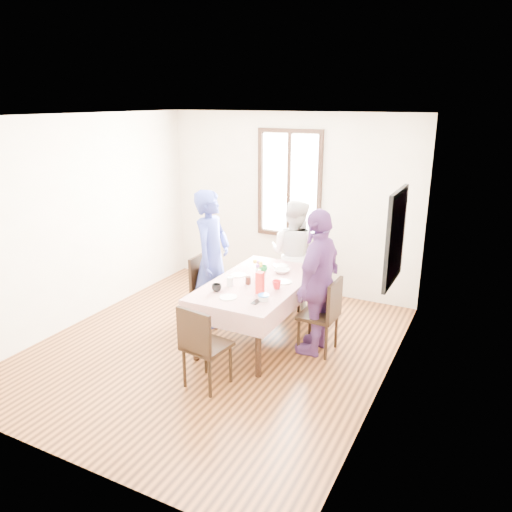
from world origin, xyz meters
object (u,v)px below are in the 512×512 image
object	(u,v)px
chair_near	(207,345)
person_left	(212,259)
dining_table	(258,311)
chair_right	(318,315)
chair_far	(294,276)
person_far	(294,255)
chair_left	(211,290)
person_right	(318,282)

from	to	relation	value
chair_near	person_left	xyz separation A→B (m)	(-0.75, 1.33, 0.44)
dining_table	person_left	world-z (taller)	person_left
chair_right	chair_far	world-z (taller)	same
chair_far	person_far	bearing A→B (deg)	96.36
chair_near	person_far	distance (m)	2.34
chair_right	person_far	world-z (taller)	person_far
person_far	chair_far	bearing A→B (deg)	-83.67
chair_near	chair_far	bearing A→B (deg)	97.72
chair_left	chair_right	world-z (taller)	same
person_left	chair_far	bearing A→B (deg)	-40.81
chair_far	person_left	world-z (taller)	person_left
person_far	chair_right	bearing A→B (deg)	131.37
chair_near	person_far	world-z (taller)	person_far
chair_far	chair_near	world-z (taller)	same
chair_left	person_far	bearing A→B (deg)	141.82
person_left	person_right	distance (m)	1.50
dining_table	chair_left	world-z (taller)	chair_left
person_left	chair_near	bearing A→B (deg)	-154.96
chair_far	person_right	bearing A→B (deg)	130.16
person_left	person_right	bearing A→B (deg)	-98.38
person_left	dining_table	bearing A→B (deg)	-106.36
chair_near	person_left	size ratio (longest dim) A/B	0.51
chair_far	person_left	xyz separation A→B (m)	(-0.75, -1.01, 0.44)
dining_table	person_far	world-z (taller)	person_far
chair_far	person_right	xyz separation A→B (m)	(0.75, -1.11, 0.41)
dining_table	person_right	distance (m)	0.89
chair_right	person_left	xyz separation A→B (m)	(-1.51, 0.11, 0.44)
chair_right	person_right	world-z (taller)	person_right
chair_right	chair_near	distance (m)	1.44
person_left	person_right	world-z (taller)	person_left
chair_left	person_left	world-z (taller)	person_left
chair_left	chair_far	distance (m)	1.27
person_far	chair_near	bearing A→B (deg)	96.33
person_right	person_far	bearing A→B (deg)	-142.71
dining_table	chair_near	size ratio (longest dim) A/B	1.87
chair_left	chair_near	size ratio (longest dim) A/B	1.00
person_far	person_right	size ratio (longest dim) A/B	0.91
chair_left	chair_near	xyz separation A→B (m)	(0.77, -1.33, 0.00)
chair_right	person_far	bearing A→B (deg)	36.54
chair_right	person_left	world-z (taller)	person_left
chair_right	chair_far	distance (m)	1.35
chair_far	chair_left	bearing A→B (deg)	59.11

